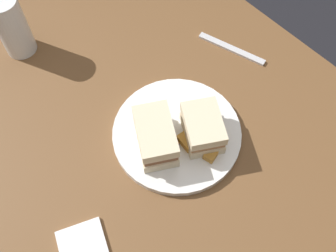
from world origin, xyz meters
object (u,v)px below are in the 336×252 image
object	(u,v)px
sandwich_half_left	(156,137)
sandwich_half_right	(203,128)
pint_glass	(13,29)
napkin	(84,251)
plate	(177,134)
fork	(232,49)

from	to	relation	value
sandwich_half_left	sandwich_half_right	xyz separation A→B (m)	(-0.05, -0.09, -0.00)
pint_glass	napkin	xyz separation A→B (m)	(-0.51, 0.18, -0.07)
napkin	sandwich_half_right	bearing A→B (deg)	-85.74
sandwich_half_right	plate	bearing A→B (deg)	39.26
plate	pint_glass	distance (m)	0.47
pint_glass	fork	xyz separation A→B (m)	(-0.36, -0.39, -0.07)
pint_glass	fork	distance (m)	0.53
pint_glass	napkin	distance (m)	0.55
pint_glass	napkin	world-z (taller)	pint_glass
sandwich_half_right	napkin	xyz separation A→B (m)	(-0.03, 0.34, -0.05)
plate	fork	distance (m)	0.28
sandwich_half_right	fork	xyz separation A→B (m)	(0.13, -0.23, -0.05)
napkin	fork	bearing A→B (deg)	-74.83
plate	fork	xyz separation A→B (m)	(0.09, -0.27, -0.01)
sandwich_half_left	napkin	bearing A→B (deg)	106.72
sandwich_half_left	sandwich_half_right	distance (m)	0.10
sandwich_half_right	pint_glass	size ratio (longest dim) A/B	0.81
sandwich_half_left	napkin	distance (m)	0.27
sandwich_half_left	pint_glass	distance (m)	0.44
plate	sandwich_half_right	size ratio (longest dim) A/B	2.20
sandwich_half_right	napkin	bearing A→B (deg)	94.26
fork	napkin	bearing A→B (deg)	87.72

